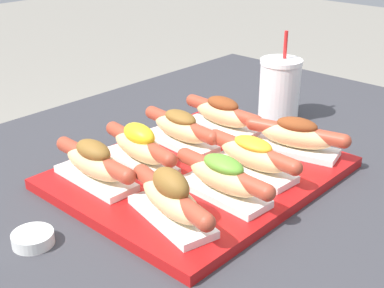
% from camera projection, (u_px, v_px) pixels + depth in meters
% --- Properties ---
extents(serving_tray, '(0.46, 0.38, 0.02)m').
position_uv_depth(serving_tray, '(200.00, 173.00, 0.94)').
color(serving_tray, '#B71414').
rests_on(serving_tray, patio_table).
extents(hot_dog_0, '(0.09, 0.20, 0.08)m').
position_uv_depth(hot_dog_0, '(171.00, 198.00, 0.77)').
color(hot_dog_0, white).
rests_on(hot_dog_0, serving_tray).
extents(hot_dog_1, '(0.07, 0.20, 0.07)m').
position_uv_depth(hot_dog_1, '(223.00, 177.00, 0.83)').
color(hot_dog_1, white).
rests_on(hot_dog_1, serving_tray).
extents(hot_dog_2, '(0.07, 0.20, 0.06)m').
position_uv_depth(hot_dog_2, '(253.00, 156.00, 0.90)').
color(hot_dog_2, white).
rests_on(hot_dog_2, serving_tray).
extents(hot_dog_3, '(0.10, 0.20, 0.07)m').
position_uv_depth(hot_dog_3, '(296.00, 136.00, 0.98)').
color(hot_dog_3, white).
rests_on(hot_dog_3, serving_tray).
extents(hot_dog_4, '(0.07, 0.20, 0.07)m').
position_uv_depth(hot_dog_4, '(94.00, 163.00, 0.88)').
color(hot_dog_4, white).
rests_on(hot_dog_4, serving_tray).
extents(hot_dog_5, '(0.08, 0.20, 0.08)m').
position_uv_depth(hot_dog_5, '(140.00, 146.00, 0.93)').
color(hot_dog_5, white).
rests_on(hot_dog_5, serving_tray).
extents(hot_dog_6, '(0.07, 0.20, 0.07)m').
position_uv_depth(hot_dog_6, '(180.00, 128.00, 1.01)').
color(hot_dog_6, white).
rests_on(hot_dog_6, serving_tray).
extents(hot_dog_7, '(0.07, 0.20, 0.07)m').
position_uv_depth(hot_dog_7, '(223.00, 114.00, 1.08)').
color(hot_dog_7, white).
rests_on(hot_dog_7, serving_tray).
extents(sauce_bowl, '(0.06, 0.06, 0.02)m').
position_uv_depth(sauce_bowl, '(33.00, 238.00, 0.75)').
color(sauce_bowl, silver).
rests_on(sauce_bowl, patio_table).
extents(drink_cup, '(0.09, 0.09, 0.19)m').
position_uv_depth(drink_cup, '(280.00, 89.00, 1.18)').
color(drink_cup, white).
rests_on(drink_cup, patio_table).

